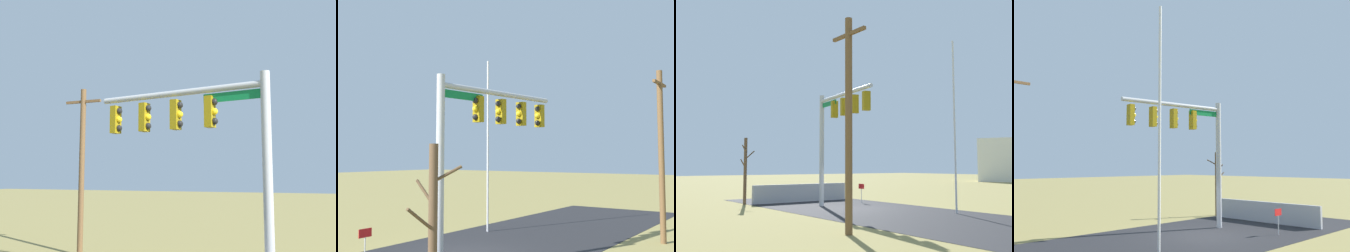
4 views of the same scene
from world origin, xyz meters
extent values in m
plane|color=olive|center=(0.00, 0.00, 0.00)|extent=(160.00, 160.00, 0.00)
cube|color=#232326|center=(-4.00, 0.00, 0.01)|extent=(28.00, 8.00, 0.01)
cube|color=#B7B5AD|center=(3.25, 0.83, 0.00)|extent=(6.00, 6.00, 0.01)
cube|color=#A8A8AD|center=(5.59, 0.28, 0.59)|extent=(0.20, 6.97, 1.18)
cylinder|color=#B2B5BA|center=(2.25, 0.83, 3.32)|extent=(0.28, 0.28, 6.64)
cylinder|color=#B2B5BA|center=(-0.62, 1.26, 6.29)|extent=(5.78, 1.06, 0.20)
cube|color=#0F7238|center=(1.22, 0.98, 6.01)|extent=(1.78, 0.30, 0.28)
cube|color=#937A0F|center=(0.53, 1.09, 5.59)|extent=(0.29, 0.39, 0.96)
sphere|color=black|center=(0.68, 1.06, 5.89)|extent=(0.22, 0.22, 0.22)
sphere|color=yellow|center=(0.68, 1.06, 5.59)|extent=(0.22, 0.22, 0.22)
sphere|color=black|center=(0.68, 1.06, 5.29)|extent=(0.22, 0.22, 0.22)
cube|color=#937A0F|center=(-0.66, 1.26, 5.59)|extent=(0.29, 0.39, 0.96)
sphere|color=black|center=(-0.51, 1.24, 5.89)|extent=(0.22, 0.22, 0.22)
sphere|color=yellow|center=(-0.51, 1.24, 5.59)|extent=(0.22, 0.22, 0.22)
sphere|color=black|center=(-0.51, 1.24, 5.29)|extent=(0.22, 0.22, 0.22)
cube|color=#937A0F|center=(-1.85, 1.44, 5.59)|extent=(0.29, 0.39, 0.96)
sphere|color=black|center=(-1.70, 1.42, 5.89)|extent=(0.22, 0.22, 0.22)
sphere|color=yellow|center=(-1.70, 1.42, 5.59)|extent=(0.22, 0.22, 0.22)
sphere|color=black|center=(-1.70, 1.42, 5.29)|extent=(0.22, 0.22, 0.22)
cube|color=#937A0F|center=(-3.03, 1.62, 5.59)|extent=(0.29, 0.39, 0.96)
sphere|color=black|center=(-2.89, 1.60, 5.89)|extent=(0.22, 0.22, 0.22)
sphere|color=yellow|center=(-2.89, 1.60, 5.59)|extent=(0.22, 0.22, 0.22)
sphere|color=black|center=(-2.89, 1.60, 5.29)|extent=(0.22, 0.22, 0.22)
cylinder|color=silver|center=(-4.96, -2.60, 4.44)|extent=(0.10, 0.10, 8.88)
cylinder|color=brown|center=(-7.03, 5.63, 3.89)|extent=(0.26, 0.26, 7.77)
cube|color=brown|center=(-7.03, 5.63, 7.17)|extent=(1.90, 0.12, 0.12)
cylinder|color=brown|center=(5.95, 4.12, 2.07)|extent=(0.20, 0.20, 4.14)
cylinder|color=brown|center=(6.32, 4.12, 2.53)|extent=(0.78, 0.07, 0.57)
cylinder|color=brown|center=(5.72, 4.32, 3.47)|extent=(0.54, 0.47, 0.39)
cylinder|color=brown|center=(5.93, 3.84, 3.06)|extent=(0.12, 0.61, 0.55)
cylinder|color=silver|center=(2.65, -2.48, 0.45)|extent=(0.04, 0.04, 0.90)
cube|color=red|center=(2.65, -2.48, 1.06)|extent=(0.56, 0.02, 0.32)
cube|color=silver|center=(17.96, -42.31, 3.20)|extent=(9.39, 8.85, 6.41)
camera|label=1|loc=(3.91, -10.94, 3.65)|focal=43.89mm
camera|label=2|loc=(12.73, 10.68, 3.86)|focal=45.39mm
camera|label=3|loc=(-19.10, 14.49, 2.42)|focal=45.10mm
camera|label=4|loc=(-13.54, -12.39, 3.29)|focal=40.81mm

